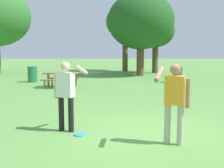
# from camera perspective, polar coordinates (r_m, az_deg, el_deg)

# --- Properties ---
(ground_plane) EXTENTS (120.00, 120.00, 0.00)m
(ground_plane) POSITION_cam_1_polar(r_m,az_deg,el_deg) (6.50, 8.02, -10.14)
(ground_plane) COLOR #609947
(person_thrower) EXTENTS (0.79, 0.60, 1.64)m
(person_thrower) POSITION_cam_1_polar(r_m,az_deg,el_deg) (6.55, -9.44, -1.40)
(person_thrower) COLOR black
(person_thrower) RESTS_ON ground
(person_catcher) EXTENTS (0.79, 0.60, 1.64)m
(person_catcher) POSITION_cam_1_polar(r_m,az_deg,el_deg) (5.67, 12.71, -2.77)
(person_catcher) COLOR #B7AD93
(person_catcher) RESTS_ON ground
(frisbee) EXTENTS (0.27, 0.27, 0.03)m
(frisbee) POSITION_cam_1_polar(r_m,az_deg,el_deg) (6.39, -6.54, -10.30)
(frisbee) COLOR #2D9EDB
(frisbee) RESTS_ON ground
(picnic_table_near) EXTENTS (1.90, 1.67, 0.77)m
(picnic_table_near) POSITION_cam_1_polar(r_m,az_deg,el_deg) (14.57, -10.51, 1.51)
(picnic_table_near) COLOR olive
(picnic_table_near) RESTS_ON ground
(trash_can_beside_table) EXTENTS (0.59, 0.59, 0.96)m
(trash_can_beside_table) POSITION_cam_1_polar(r_m,az_deg,el_deg) (16.91, 13.33, 1.89)
(trash_can_beside_table) COLOR #515156
(trash_can_beside_table) RESTS_ON ground
(trash_can_further_along) EXTENTS (0.59, 0.59, 0.96)m
(trash_can_further_along) POSITION_cam_1_polar(r_m,az_deg,el_deg) (17.45, -16.05, 1.96)
(trash_can_further_along) COLOR #237047
(trash_can_further_along) RESTS_ON ground
(tree_far_right) EXTENTS (3.55, 3.55, 6.01)m
(tree_far_right) POSITION_cam_1_polar(r_m,az_deg,el_deg) (25.83, 2.75, 12.51)
(tree_far_right) COLOR brown
(tree_far_right) RESTS_ON ground
(tree_slender_mid) EXTENTS (4.98, 4.98, 6.22)m
(tree_slender_mid) POSITION_cam_1_polar(r_m,az_deg,el_deg) (21.32, 5.93, 12.72)
(tree_slender_mid) COLOR brown
(tree_slender_mid) RESTS_ON ground
(tree_back_left) EXTENTS (3.20, 3.20, 4.91)m
(tree_back_left) POSITION_cam_1_polar(r_m,az_deg,el_deg) (24.04, 8.96, 10.61)
(tree_back_left) COLOR brown
(tree_back_left) RESTS_ON ground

